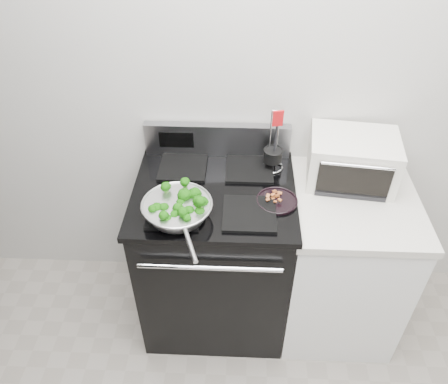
# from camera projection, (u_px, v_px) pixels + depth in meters

# --- Properties ---
(back_wall) EXTENTS (4.00, 0.02, 2.70)m
(back_wall) POSITION_uv_depth(u_px,v_px,m) (279.00, 83.00, 2.10)
(back_wall) COLOR beige
(back_wall) RESTS_ON ground
(gas_range) EXTENTS (0.79, 0.69, 1.13)m
(gas_range) POSITION_uv_depth(u_px,v_px,m) (215.00, 254.00, 2.41)
(gas_range) COLOR black
(gas_range) RESTS_ON floor
(counter) EXTENTS (0.62, 0.68, 0.92)m
(counter) POSITION_uv_depth(u_px,v_px,m) (339.00, 262.00, 2.40)
(counter) COLOR white
(counter) RESTS_ON floor
(skillet) EXTENTS (0.32, 0.49, 0.07)m
(skillet) POSITION_uv_depth(u_px,v_px,m) (177.00, 209.00, 1.93)
(skillet) COLOR silver
(skillet) RESTS_ON gas_range
(broccoli_pile) EXTENTS (0.25, 0.25, 0.09)m
(broccoli_pile) POSITION_uv_depth(u_px,v_px,m) (177.00, 205.00, 1.92)
(broccoli_pile) COLOR black
(broccoli_pile) RESTS_ON skillet
(bacon_plate) EXTENTS (0.20, 0.20, 0.04)m
(bacon_plate) POSITION_uv_depth(u_px,v_px,m) (277.00, 199.00, 2.03)
(bacon_plate) COLOR black
(bacon_plate) RESTS_ON gas_range
(utensil_holder) EXTENTS (0.11, 0.11, 0.34)m
(utensil_holder) POSITION_uv_depth(u_px,v_px,m) (273.00, 158.00, 2.21)
(utensil_holder) COLOR silver
(utensil_holder) RESTS_ON gas_range
(toaster_oven) EXTENTS (0.45, 0.37, 0.24)m
(toaster_oven) POSITION_uv_depth(u_px,v_px,m) (352.00, 159.00, 2.15)
(toaster_oven) COLOR silver
(toaster_oven) RESTS_ON counter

